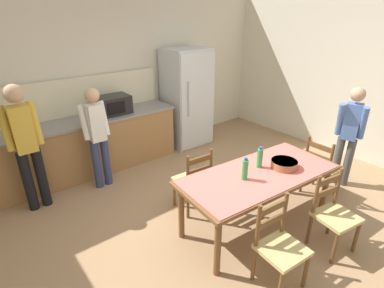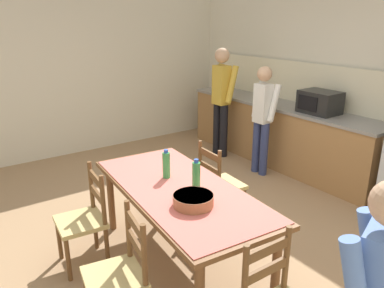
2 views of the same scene
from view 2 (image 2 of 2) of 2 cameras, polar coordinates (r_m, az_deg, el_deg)
ground_plane at (r=4.05m, az=1.08°, el=-13.45°), size 8.32×8.32×0.00m
wall_back at (r=5.49m, az=24.49°, el=9.69°), size 6.52×0.12×2.90m
wall_left at (r=6.39m, az=-16.80°, el=11.60°), size 0.12×5.20×2.90m
kitchen_counter at (r=5.92m, az=12.98°, el=1.65°), size 3.40×0.66×0.93m
counter_splashback at (r=5.98m, az=15.55°, el=9.13°), size 3.36×0.03×0.60m
microwave at (r=5.33m, az=18.88°, el=6.06°), size 0.50×0.39×0.30m
dining_table at (r=3.29m, az=-1.91°, el=-7.86°), size 2.02×1.03×0.76m
bottle_near_centre at (r=3.41m, az=-3.94°, el=-3.17°), size 0.07×0.07×0.27m
bottle_off_centre at (r=3.18m, az=0.65°, el=-4.78°), size 0.07×0.07×0.27m
serving_bowl at (r=2.94m, az=0.20°, el=-8.44°), size 0.32×0.32×0.09m
chair_side_near_left at (r=3.54m, az=-16.07°, el=-11.01°), size 0.45×0.44×0.91m
chair_side_far_left at (r=4.09m, az=4.16°, el=-6.14°), size 0.45×0.43×0.91m
chair_side_near_right at (r=2.83m, az=-11.01°, el=-19.02°), size 0.48×0.46×0.91m
person_at_sink at (r=5.97m, az=4.53°, el=7.18°), size 0.43×0.30×1.72m
person_at_counter at (r=5.32m, az=10.70°, el=4.35°), size 0.39×0.27×1.54m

